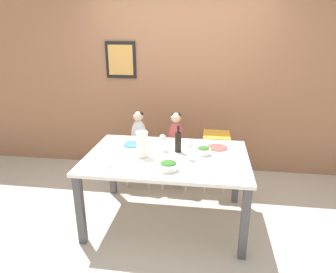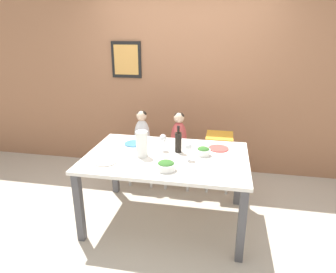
{
  "view_description": "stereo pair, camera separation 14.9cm",
  "coord_description": "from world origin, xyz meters",
  "px_view_note": "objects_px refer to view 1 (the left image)",
  "views": [
    {
      "loc": [
        0.41,
        -2.8,
        1.98
      ],
      "look_at": [
        0.0,
        0.08,
        0.95
      ],
      "focal_mm": 32.0,
      "sensor_mm": 36.0,
      "label": 1
    },
    {
      "loc": [
        0.55,
        -2.78,
        1.98
      ],
      "look_at": [
        0.0,
        0.08,
        0.95
      ],
      "focal_mm": 32.0,
      "sensor_mm": 36.0,
      "label": 2
    }
  ],
  "objects_px": {
    "person_child_center": "(176,133)",
    "wine_glass_near": "(189,147)",
    "chair_far_left": "(140,155)",
    "wine_glass_far": "(163,139)",
    "salad_bowl_small": "(203,150)",
    "dinner_plate_front_left": "(106,163)",
    "dinner_plate_back_right": "(218,148)",
    "chair_far_center": "(176,157)",
    "paper_towel_roll": "(142,144)",
    "person_child_left": "(139,132)",
    "salad_bowl_large": "(168,166)",
    "dinner_plate_back_left": "(133,144)",
    "chair_right_highchair": "(216,146)",
    "wine_bottle": "(178,141)"
  },
  "relations": [
    {
      "from": "paper_towel_roll",
      "to": "salad_bowl_small",
      "type": "bearing_deg",
      "value": 13.1
    },
    {
      "from": "person_child_center",
      "to": "wine_glass_near",
      "type": "xyz_separation_m",
      "value": [
        0.23,
        -0.87,
        0.16
      ]
    },
    {
      "from": "wine_bottle",
      "to": "paper_towel_roll",
      "type": "bearing_deg",
      "value": -152.28
    },
    {
      "from": "chair_far_left",
      "to": "wine_glass_far",
      "type": "height_order",
      "value": "wine_glass_far"
    },
    {
      "from": "chair_right_highchair",
      "to": "paper_towel_roll",
      "type": "distance_m",
      "value": 1.2
    },
    {
      "from": "chair_far_center",
      "to": "person_child_center",
      "type": "xyz_separation_m",
      "value": [
        -0.0,
        0.0,
        0.34
      ]
    },
    {
      "from": "salad_bowl_large",
      "to": "wine_glass_far",
      "type": "bearing_deg",
      "value": 105.23
    },
    {
      "from": "paper_towel_roll",
      "to": "salad_bowl_large",
      "type": "bearing_deg",
      "value": -41.83
    },
    {
      "from": "wine_glass_near",
      "to": "wine_bottle",
      "type": "bearing_deg",
      "value": 124.82
    },
    {
      "from": "person_child_left",
      "to": "wine_glass_near",
      "type": "distance_m",
      "value": 1.14
    },
    {
      "from": "chair_far_left",
      "to": "wine_glass_far",
      "type": "xyz_separation_m",
      "value": [
        0.42,
        -0.68,
        0.5
      ]
    },
    {
      "from": "salad_bowl_large",
      "to": "dinner_plate_back_left",
      "type": "relative_size",
      "value": 0.82
    },
    {
      "from": "person_child_left",
      "to": "wine_glass_far",
      "type": "bearing_deg",
      "value": -58.0
    },
    {
      "from": "chair_far_left",
      "to": "salad_bowl_small",
      "type": "height_order",
      "value": "salad_bowl_small"
    },
    {
      "from": "chair_far_center",
      "to": "wine_bottle",
      "type": "xyz_separation_m",
      "value": [
        0.1,
        -0.69,
        0.48
      ]
    },
    {
      "from": "wine_glass_far",
      "to": "salad_bowl_large",
      "type": "xyz_separation_m",
      "value": [
        0.13,
        -0.46,
        -0.09
      ]
    },
    {
      "from": "salad_bowl_large",
      "to": "dinner_plate_back_right",
      "type": "distance_m",
      "value": 0.77
    },
    {
      "from": "chair_far_center",
      "to": "dinner_plate_front_left",
      "type": "bearing_deg",
      "value": -116.59
    },
    {
      "from": "person_child_center",
      "to": "salad_bowl_large",
      "type": "height_order",
      "value": "person_child_center"
    },
    {
      "from": "chair_right_highchair",
      "to": "salad_bowl_small",
      "type": "relative_size",
      "value": 5.17
    },
    {
      "from": "person_child_left",
      "to": "wine_glass_far",
      "type": "xyz_separation_m",
      "value": [
        0.42,
        -0.68,
        0.16
      ]
    },
    {
      "from": "chair_far_center",
      "to": "paper_towel_roll",
      "type": "bearing_deg",
      "value": -105.48
    },
    {
      "from": "chair_far_left",
      "to": "dinner_plate_back_right",
      "type": "height_order",
      "value": "dinner_plate_back_right"
    },
    {
      "from": "chair_right_highchair",
      "to": "wine_bottle",
      "type": "xyz_separation_m",
      "value": [
        -0.42,
        -0.69,
        0.3
      ]
    },
    {
      "from": "dinner_plate_back_right",
      "to": "chair_far_center",
      "type": "bearing_deg",
      "value": 134.8
    },
    {
      "from": "paper_towel_roll",
      "to": "person_child_center",
      "type": "bearing_deg",
      "value": 74.53
    },
    {
      "from": "person_child_left",
      "to": "person_child_center",
      "type": "height_order",
      "value": "same"
    },
    {
      "from": "dinner_plate_back_left",
      "to": "wine_glass_near",
      "type": "bearing_deg",
      "value": -25.75
    },
    {
      "from": "chair_far_center",
      "to": "salad_bowl_small",
      "type": "distance_m",
      "value": 0.91
    },
    {
      "from": "wine_bottle",
      "to": "dinner_plate_back_right",
      "type": "xyz_separation_m",
      "value": [
        0.42,
        0.16,
        -0.11
      ]
    },
    {
      "from": "person_child_left",
      "to": "paper_towel_roll",
      "type": "bearing_deg",
      "value": -74.16
    },
    {
      "from": "wine_glass_far",
      "to": "chair_far_left",
      "type": "bearing_deg",
      "value": 122.02
    },
    {
      "from": "chair_far_left",
      "to": "salad_bowl_small",
      "type": "distance_m",
      "value": 1.2
    },
    {
      "from": "wine_glass_near",
      "to": "salad_bowl_small",
      "type": "relative_size",
      "value": 1.26
    },
    {
      "from": "person_child_left",
      "to": "salad_bowl_small",
      "type": "distance_m",
      "value": 1.13
    },
    {
      "from": "chair_far_center",
      "to": "person_child_left",
      "type": "distance_m",
      "value": 0.59
    },
    {
      "from": "wine_glass_far",
      "to": "paper_towel_roll",
      "type": "bearing_deg",
      "value": -133.04
    },
    {
      "from": "salad_bowl_small",
      "to": "dinner_plate_front_left",
      "type": "bearing_deg",
      "value": -158.28
    },
    {
      "from": "chair_right_highchair",
      "to": "person_child_center",
      "type": "height_order",
      "value": "person_child_center"
    },
    {
      "from": "wine_glass_far",
      "to": "salad_bowl_large",
      "type": "relative_size",
      "value": 1.03
    },
    {
      "from": "person_child_left",
      "to": "chair_right_highchair",
      "type": "bearing_deg",
      "value": -0.03
    },
    {
      "from": "person_child_center",
      "to": "dinner_plate_back_left",
      "type": "height_order",
      "value": "person_child_center"
    },
    {
      "from": "chair_right_highchair",
      "to": "salad_bowl_small",
      "type": "distance_m",
      "value": 0.78
    },
    {
      "from": "chair_far_center",
      "to": "wine_bottle",
      "type": "height_order",
      "value": "wine_bottle"
    },
    {
      "from": "chair_far_left",
      "to": "chair_right_highchair",
      "type": "distance_m",
      "value": 1.02
    },
    {
      "from": "person_child_left",
      "to": "salad_bowl_small",
      "type": "xyz_separation_m",
      "value": [
        0.86,
        -0.73,
        0.08
      ]
    },
    {
      "from": "salad_bowl_small",
      "to": "dinner_plate_back_right",
      "type": "bearing_deg",
      "value": 53.45
    },
    {
      "from": "wine_glass_far",
      "to": "salad_bowl_large",
      "type": "distance_m",
      "value": 0.49
    },
    {
      "from": "salad_bowl_large",
      "to": "paper_towel_roll",
      "type": "bearing_deg",
      "value": 138.17
    },
    {
      "from": "person_child_center",
      "to": "wine_glass_far",
      "type": "height_order",
      "value": "person_child_center"
    }
  ]
}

